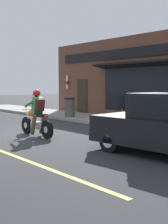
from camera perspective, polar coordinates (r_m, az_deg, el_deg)
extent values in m
plane|color=#2B2B2D|center=(11.51, -11.49, -3.98)|extent=(80.00, 80.00, 0.00)
cube|color=gray|center=(16.75, -1.10, -0.85)|extent=(2.60, 22.00, 0.14)
cube|color=brown|center=(16.40, 7.07, 6.09)|extent=(0.50, 10.88, 4.20)
cube|color=black|center=(15.29, 10.06, 4.07)|extent=(0.04, 4.57, 2.10)
cube|color=black|center=(15.31, 10.10, 4.07)|extent=(0.02, 4.79, 2.20)
cube|color=#2D2319|center=(18.43, -0.33, 2.74)|extent=(0.04, 0.90, 2.10)
cube|color=black|center=(15.07, 9.31, 8.63)|extent=(0.81, 5.22, 0.24)
cube|color=black|center=(16.28, 6.43, 10.51)|extent=(0.06, 9.24, 0.50)
cylinder|color=white|center=(19.44, -3.07, 5.35)|extent=(0.14, 0.14, 0.70)
cylinder|color=red|center=(19.44, -3.07, 5.35)|extent=(0.15, 0.15, 0.20)
sphere|color=silver|center=(19.44, -3.07, 6.53)|extent=(0.16, 0.16, 0.16)
cylinder|color=black|center=(11.53, -10.42, -2.39)|extent=(0.11, 0.62, 0.62)
cylinder|color=silver|center=(11.53, -10.42, -2.39)|extent=(0.12, 0.22, 0.22)
cylinder|color=black|center=(10.33, -6.76, -3.20)|extent=(0.11, 0.62, 0.62)
cylinder|color=silver|center=(10.33, -6.76, -3.20)|extent=(0.12, 0.22, 0.22)
cube|color=silver|center=(10.87, -8.57, -2.39)|extent=(0.29, 0.41, 0.24)
ellipsoid|color=orange|center=(11.04, -9.24, -0.14)|extent=(0.31, 0.53, 0.24)
cube|color=black|center=(10.63, -7.98, -0.54)|extent=(0.27, 0.57, 0.10)
cylinder|color=silver|center=(11.41, -10.21, -0.87)|extent=(0.08, 0.33, 0.68)
cylinder|color=silver|center=(11.28, -9.94, 0.49)|extent=(0.56, 0.05, 0.04)
sphere|color=silver|center=(11.44, -10.34, -0.06)|extent=(0.16, 0.16, 0.16)
cylinder|color=silver|center=(10.62, -6.74, -3.08)|extent=(0.09, 0.55, 0.08)
cube|color=red|center=(10.32, -6.93, -0.86)|extent=(0.12, 0.06, 0.08)
cylinder|color=brown|center=(10.72, -9.22, -2.29)|extent=(0.15, 0.35, 0.71)
cylinder|color=brown|center=(10.90, -7.57, -2.15)|extent=(0.15, 0.35, 0.71)
cube|color=#387F42|center=(10.76, -8.48, 1.23)|extent=(0.35, 0.33, 0.57)
cylinder|color=#387F42|center=(10.87, -10.03, 1.46)|extent=(0.10, 0.52, 0.26)
cylinder|color=#387F42|center=(11.07, -8.21, 1.55)|extent=(0.10, 0.52, 0.26)
sphere|color=#A51919|center=(10.79, -8.67, 3.42)|extent=(0.26, 0.26, 0.26)
cube|color=#4C1E19|center=(10.62, -8.05, 1.30)|extent=(0.28, 0.25, 0.42)
cylinder|color=black|center=(8.25, 4.73, -5.33)|extent=(0.23, 0.61, 0.60)
cylinder|color=silver|center=(8.25, 4.73, -5.33)|extent=(0.23, 0.35, 0.33)
cylinder|color=black|center=(9.37, 10.51, -4.15)|extent=(0.23, 0.61, 0.60)
cylinder|color=silver|center=(9.37, 10.51, -4.15)|extent=(0.23, 0.35, 0.33)
cube|color=black|center=(8.09, 14.58, -3.53)|extent=(1.95, 3.83, 0.70)
cube|color=black|center=(8.36, 11.02, 0.88)|extent=(1.35, 0.46, 0.51)
cube|color=black|center=(7.27, 13.43, 0.47)|extent=(0.16, 1.52, 0.46)
cube|color=silver|center=(8.78, 2.39, -1.92)|extent=(0.24, 0.06, 0.14)
cube|color=silver|center=(9.54, 6.57, -1.39)|extent=(0.24, 0.06, 0.14)
cube|color=#28282B|center=(9.19, 4.69, -3.95)|extent=(1.61, 0.26, 0.20)
cube|color=black|center=(13.59, 6.98, -1.87)|extent=(0.36, 0.36, 0.04)
cone|color=orange|center=(13.55, 7.00, -0.61)|extent=(0.28, 0.28, 0.56)
cylinder|color=white|center=(13.55, 7.00, -0.53)|extent=(0.20, 0.20, 0.08)
cylinder|color=#514C47|center=(16.01, -2.66, 0.74)|extent=(0.52, 0.52, 0.90)
cylinder|color=black|center=(15.98, -2.67, 2.49)|extent=(0.56, 0.56, 0.08)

